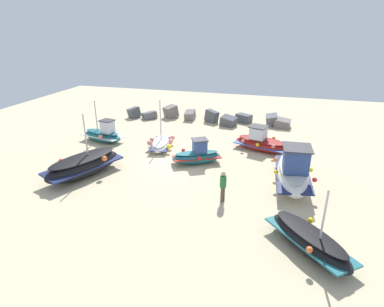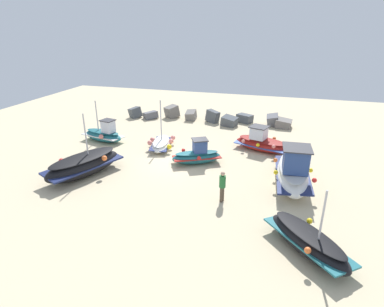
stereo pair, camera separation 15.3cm
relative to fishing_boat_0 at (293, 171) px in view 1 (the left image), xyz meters
name	(u,v)px [view 1 (the left image)]	position (x,y,z in m)	size (l,w,h in m)	color
ground_plane	(179,161)	(-6.99, 1.35, -0.81)	(44.00, 44.00, 0.00)	beige
fishing_boat_0	(293,171)	(0.00, 0.00, 0.00)	(2.23, 5.24, 2.51)	white
fishing_boat_1	(84,165)	(-11.63, -2.20, -0.14)	(3.31, 5.00, 3.71)	black
fishing_boat_2	(103,134)	(-13.63, 3.37, -0.27)	(3.52, 2.13, 3.09)	#1E6670
fishing_boat_3	(161,144)	(-8.94, 3.22, -0.47)	(2.01, 3.26, 3.44)	white
fishing_boat_4	(309,240)	(0.58, -5.64, -0.32)	(3.63, 3.79, 2.97)	black
fishing_boat_5	(261,142)	(-2.05, 4.79, -0.25)	(4.16, 2.57, 1.75)	maroon
fishing_boat_6	(197,155)	(-5.80, 1.38, -0.28)	(3.31, 2.50, 1.65)	#1E6670
person_walking	(223,184)	(-3.34, -2.83, 0.13)	(0.32, 0.32, 1.64)	brown
breakwater_rocks	(213,117)	(-6.76, 10.66, -0.39)	(14.98, 2.87, 1.33)	#4C5156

